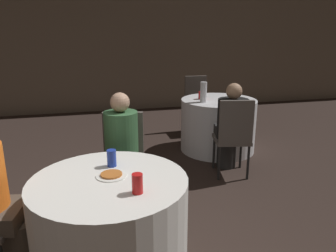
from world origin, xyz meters
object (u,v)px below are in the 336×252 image
Objects in this scene: chair_far_north at (197,99)px; pizza_plate_near at (111,175)px; chair_near_north at (123,154)px; soda_can_red at (137,184)px; table_near at (111,229)px; bottle_far at (203,92)px; chair_far_south at (234,132)px; soda_can_blue at (112,158)px; person_black_shirt at (231,127)px; person_green_jacket at (121,160)px; table_far at (218,125)px.

pizza_plate_near is at bearing 61.89° from chair_far_north.
chair_near_north is 1.17m from soda_can_red.
bottle_far is at bearing 56.55° from table_near.
pizza_plate_near is at bearing 115.70° from soda_can_red.
chair_far_south is 1.85m from soda_can_blue.
person_black_shirt is 1.98m from soda_can_blue.
person_green_jacket is (-1.35, -0.57, 0.02)m from chair_far_south.
pizza_plate_near is (-0.17, -0.87, 0.19)m from chair_near_north.
person_green_jacket is at bearing -132.11° from bottle_far.
person_black_shirt is at bearing 44.01° from table_near.
soda_can_red is (-1.53, -3.43, 0.25)m from chair_far_north.
person_black_shirt is 0.74m from bottle_far.
person_green_jacket reaches higher than chair_far_south.
chair_far_south is at bearing 40.62° from pizza_plate_near.
person_green_jacket reaches higher than soda_can_blue.
chair_near_north reaches higher than table_near.
bottle_far reaches higher than soda_can_red.
pizza_plate_near reaches higher than table_far.
soda_can_blue is at bearing 89.57° from chair_near_north.
chair_near_north is 0.76m from soda_can_blue.
person_green_jacket reaches higher than soda_can_red.
person_green_jacket reaches higher than chair_near_north.
bottle_far reaches higher than chair_far_north.
person_green_jacket is (-1.54, -1.50, 0.20)m from table_far.
soda_can_red is at bearing -117.37° from person_black_shirt.
chair_far_north is at bearing 75.69° from bottle_far.
chair_far_south reaches higher than table_near.
pizza_plate_near is (-0.13, -0.70, 0.18)m from person_green_jacket.
table_near is at bearing 90.00° from chair_near_north.
pizza_plate_near reaches higher than table_near.
person_green_jacket is 9.55× the size of soda_can_blue.
chair_far_south is at bearing -84.31° from bottle_far.
soda_can_red is at bearing -118.01° from bottle_far.
soda_can_red is (0.16, -0.23, 0.43)m from table_near.
chair_near_north and chair_far_north have the same top height.
person_black_shirt is (1.35, 0.56, 0.01)m from chair_near_north.
person_black_shirt is 0.95× the size of person_green_jacket.
soda_can_red is (-0.03, -1.15, 0.25)m from chair_near_north.
table_near is at bearing -100.26° from soda_can_blue.
chair_far_north is 1.73m from person_black_shirt.
bottle_far is at bearing -159.48° from table_far.
table_far is 2.95m from soda_can_red.
table_near is 0.90× the size of person_green_jacket.
chair_far_north is at bearing 61.06° from soda_can_blue.
bottle_far reaches higher than chair_near_north.
chair_far_south is 7.77× the size of soda_can_blue.
pizza_plate_near is 0.18m from soda_can_blue.
soda_can_blue is (0.02, 0.17, 0.05)m from pizza_plate_near.
table_far is 5.13× the size of pizza_plate_near.
chair_near_north is 0.17m from person_green_jacket.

